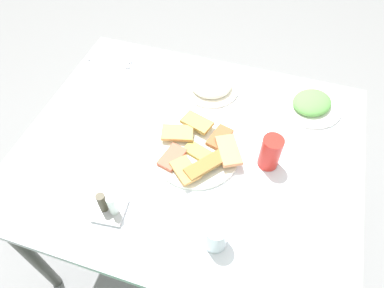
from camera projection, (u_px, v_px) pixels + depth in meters
name	position (u px, v px, depth m)	size (l,w,h in m)	color
ground_plane	(190.00, 233.00, 1.75)	(6.00, 6.00, 0.00)	gray
dining_table	(189.00, 159.00, 1.25)	(1.14, 0.94, 0.71)	white
pide_platter	(197.00, 150.00, 1.16)	(0.31, 0.30, 0.04)	white
salad_plate_greens	(312.00, 104.00, 1.29)	(0.22, 0.22, 0.05)	white
salad_plate_rice	(211.00, 85.00, 1.35)	(0.22, 0.22, 0.06)	white
soda_can	(270.00, 152.00, 1.10)	(0.07, 0.07, 0.12)	red
drinking_glass	(216.00, 236.00, 0.95)	(0.07, 0.07, 0.09)	silver
paper_napkin	(111.00, 61.00, 1.47)	(0.16, 0.16, 0.00)	white
fork	(112.00, 58.00, 1.47)	(0.18, 0.02, 0.01)	silver
spoon	(109.00, 63.00, 1.45)	(0.19, 0.02, 0.01)	silver
condiment_caddy	(109.00, 207.00, 1.02)	(0.10, 0.10, 0.09)	#B2B2B7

